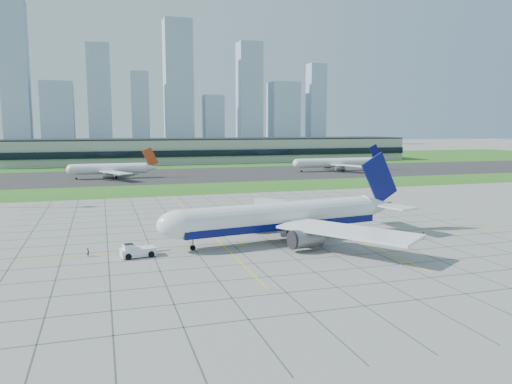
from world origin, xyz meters
TOP-DOWN VIEW (x-y plane):
  - ground at (0.00, 0.00)m, footprint 1400.00×1400.00m
  - grass_median at (0.00, 90.00)m, footprint 700.00×35.00m
  - asphalt_taxiway at (0.00, 145.00)m, footprint 700.00×75.00m
  - grass_far at (0.00, 255.00)m, footprint 700.00×145.00m
  - apron_markings at (0.43, 11.09)m, footprint 120.00×130.00m
  - terminal at (40.00, 229.87)m, footprint 260.00×43.00m
  - city_skyline at (-8.71, 520.00)m, footprint 523.00×32.40m
  - airliner at (2.96, -0.87)m, footprint 56.40×56.75m
  - pushback_tug at (-27.06, -5.53)m, footprint 9.13×3.92m
  - crew_near at (-35.43, -2.64)m, footprint 0.51×0.65m
  - crew_far at (31.11, -9.26)m, footprint 0.91×0.79m
  - distant_jet_1 at (-28.44, 138.28)m, footprint 38.07×42.66m
  - distant_jet_2 at (86.20, 143.05)m, footprint 49.08×42.66m

SIDE VIEW (x-z plane):
  - ground at x=0.00m, z-range 0.00..0.00m
  - apron_markings at x=0.43m, z-range 0.00..0.03m
  - grass_median at x=0.00m, z-range 0.00..0.04m
  - grass_far at x=0.00m, z-range 0.00..0.04m
  - asphalt_taxiway at x=0.00m, z-range 0.01..0.05m
  - crew_near at x=-35.43m, z-range 0.00..1.56m
  - crew_far at x=31.11m, z-range 0.00..1.59m
  - pushback_tug at x=-27.06m, z-range -0.14..2.37m
  - distant_jet_1 at x=-28.44m, z-range -2.55..11.52m
  - distant_jet_2 at x=86.20m, z-range -2.55..11.53m
  - airliner at x=2.96m, z-range -4.04..13.79m
  - terminal at x=40.00m, z-range -0.01..15.79m
  - city_skyline at x=-8.71m, z-range -20.91..139.09m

